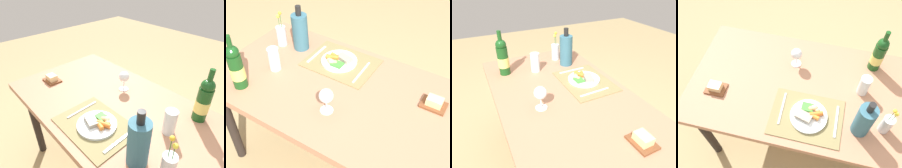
% 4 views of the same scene
% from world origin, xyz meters
% --- Properties ---
extents(dining_table, '(1.43, 0.82, 0.74)m').
position_xyz_m(dining_table, '(0.00, 0.00, 0.65)').
color(dining_table, '#B17858').
rests_on(dining_table, ground_plane).
extents(placemat, '(0.43, 0.32, 0.01)m').
position_xyz_m(placemat, '(0.08, -0.20, 0.74)').
color(placemat, olive).
rests_on(placemat, dining_table).
extents(dinner_plate, '(0.22, 0.22, 0.04)m').
position_xyz_m(dinner_plate, '(0.09, -0.20, 0.76)').
color(dinner_plate, white).
rests_on(dinner_plate, placemat).
extents(fork, '(0.02, 0.22, 0.00)m').
position_xyz_m(fork, '(-0.07, -0.18, 0.75)').
color(fork, silver).
rests_on(fork, placemat).
extents(knife, '(0.02, 0.21, 0.00)m').
position_xyz_m(knife, '(0.26, -0.19, 0.75)').
color(knife, silver).
rests_on(knife, placemat).
extents(water_tumbler, '(0.07, 0.07, 0.14)m').
position_xyz_m(water_tumbler, '(0.39, 0.05, 0.80)').
color(water_tumbler, silver).
rests_on(water_tumbler, dining_table).
extents(wine_bottle, '(0.08, 0.08, 0.33)m').
position_xyz_m(wine_bottle, '(0.45, 0.27, 0.87)').
color(wine_bottle, '#164819').
rests_on(wine_bottle, dining_table).
extents(cooler_bottle, '(0.10, 0.10, 0.30)m').
position_xyz_m(cooler_bottle, '(0.39, -0.21, 0.86)').
color(cooler_bottle, '#346578').
rests_on(cooler_bottle, dining_table).
extents(butter_dish, '(0.13, 0.10, 0.05)m').
position_xyz_m(butter_dish, '(-0.52, -0.15, 0.76)').
color(butter_dish, brown).
rests_on(butter_dish, dining_table).
extents(wine_glass, '(0.07, 0.07, 0.14)m').
position_xyz_m(wine_glass, '(-0.07, 0.18, 0.84)').
color(wine_glass, white).
rests_on(wine_glass, dining_table).
extents(flower_vase, '(0.06, 0.06, 0.24)m').
position_xyz_m(flower_vase, '(0.53, -0.18, 0.81)').
color(flower_vase, silver).
rests_on(flower_vase, dining_table).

